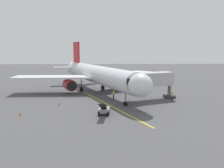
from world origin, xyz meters
TOP-DOWN VIEW (x-y plane):
  - ground_plane at (0.00, 0.00)m, footprint 220.00×220.00m
  - apron_lead_in_line at (-1.54, 7.19)m, footprint 15.80×36.93m
  - airplane at (-1.43, 0.93)m, footprint 32.14×38.39m
  - jet_bridge at (-10.77, 9.23)m, footprint 11.20×6.72m
  - ground_crew_marshaller at (-15.64, 10.35)m, footprint 0.39×0.47m
  - ground_crew_wing_walker at (-4.96, 8.13)m, footprint 0.44×0.47m
  - belt_loader_near_nose at (-3.22, 19.21)m, footprint 1.76×4.67m
  - safety_cone_nose_left at (8.70, 19.68)m, footprint 0.32×0.32m
  - safety_cone_nose_right at (4.42, 13.06)m, footprint 0.32×0.32m

SIDE VIEW (x-z plane):
  - ground_plane at x=0.00m, z-range 0.00..0.00m
  - apron_lead_in_line at x=-1.54m, z-range 0.00..0.01m
  - safety_cone_nose_left at x=8.70m, z-range 0.00..0.55m
  - safety_cone_nose_right at x=4.42m, z-range 0.00..0.55m
  - belt_loader_near_nose at x=-3.22m, z-range -0.45..1.88m
  - ground_crew_marshaller at x=-15.64m, z-range 0.03..1.74m
  - ground_crew_wing_walker at x=-4.96m, z-range 0.03..1.74m
  - jet_bridge at x=-10.77m, z-range 1.06..6.46m
  - airplane at x=-1.43m, z-range -1.75..9.75m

